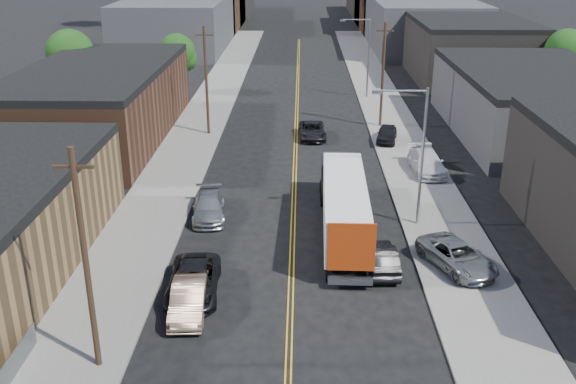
{
  "coord_description": "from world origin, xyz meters",
  "views": [
    {
      "loc": [
        0.46,
        -12.82,
        17.36
      ],
      "look_at": [
        -0.31,
        24.34,
        2.5
      ],
      "focal_mm": 40.0,
      "sensor_mm": 36.0,
      "label": 1
    }
  ],
  "objects_px": {
    "car_right_oncoming": "(381,258)",
    "car_right_lot_a": "(457,256)",
    "semi_truck": "(343,199)",
    "car_ahead_truck": "(312,130)",
    "car_left_b": "(189,299)",
    "car_left_d": "(209,207)",
    "car_left_c": "(193,281)",
    "car_right_lot_b": "(427,162)",
    "car_right_lot_c": "(387,134)"
  },
  "relations": [
    {
      "from": "car_right_oncoming",
      "to": "car_left_b",
      "type": "bearing_deg",
      "value": 22.47
    },
    {
      "from": "semi_truck",
      "to": "car_right_lot_a",
      "type": "relative_size",
      "value": 2.78
    },
    {
      "from": "car_right_oncoming",
      "to": "car_left_d",
      "type": "bearing_deg",
      "value": -35.71
    },
    {
      "from": "car_right_lot_a",
      "to": "car_right_lot_b",
      "type": "height_order",
      "value": "car_right_lot_b"
    },
    {
      "from": "car_left_b",
      "to": "car_right_lot_a",
      "type": "distance_m",
      "value": 14.91
    },
    {
      "from": "car_left_b",
      "to": "car_right_lot_c",
      "type": "bearing_deg",
      "value": 61.42
    },
    {
      "from": "car_left_b",
      "to": "car_right_lot_b",
      "type": "relative_size",
      "value": 0.84
    },
    {
      "from": "car_left_b",
      "to": "car_left_c",
      "type": "bearing_deg",
      "value": 87.79
    },
    {
      "from": "car_left_c",
      "to": "car_right_lot_a",
      "type": "distance_m",
      "value": 14.51
    },
    {
      "from": "semi_truck",
      "to": "car_right_oncoming",
      "type": "height_order",
      "value": "semi_truck"
    },
    {
      "from": "car_ahead_truck",
      "to": "car_left_b",
      "type": "bearing_deg",
      "value": -104.99
    },
    {
      "from": "car_left_c",
      "to": "car_right_lot_a",
      "type": "height_order",
      "value": "car_right_lot_a"
    },
    {
      "from": "car_left_d",
      "to": "car_right_lot_c",
      "type": "relative_size",
      "value": 1.23
    },
    {
      "from": "car_right_lot_b",
      "to": "car_ahead_truck",
      "type": "relative_size",
      "value": 1.08
    },
    {
      "from": "semi_truck",
      "to": "car_right_lot_a",
      "type": "xyz_separation_m",
      "value": [
        6.06,
        -4.95,
        -1.29
      ]
    },
    {
      "from": "car_right_lot_a",
      "to": "car_right_lot_c",
      "type": "relative_size",
      "value": 1.26
    },
    {
      "from": "car_left_c",
      "to": "car_right_lot_b",
      "type": "bearing_deg",
      "value": 47.11
    },
    {
      "from": "car_right_lot_c",
      "to": "car_right_oncoming",
      "type": "bearing_deg",
      "value": -86.74
    },
    {
      "from": "car_left_c",
      "to": "car_right_lot_b",
      "type": "relative_size",
      "value": 1.0
    },
    {
      "from": "car_right_oncoming",
      "to": "car_right_lot_a",
      "type": "xyz_separation_m",
      "value": [
        4.17,
        0.01,
        0.16
      ]
    },
    {
      "from": "car_right_oncoming",
      "to": "car_right_lot_b",
      "type": "xyz_separation_m",
      "value": [
        5.31,
        15.7,
        0.24
      ]
    },
    {
      "from": "car_right_lot_a",
      "to": "car_ahead_truck",
      "type": "height_order",
      "value": "car_right_lot_a"
    },
    {
      "from": "semi_truck",
      "to": "car_left_b",
      "type": "height_order",
      "value": "semi_truck"
    },
    {
      "from": "car_ahead_truck",
      "to": "car_right_lot_a",
      "type": "bearing_deg",
      "value": -75.67
    },
    {
      "from": "car_left_d",
      "to": "car_right_lot_b",
      "type": "xyz_separation_m",
      "value": [
        15.92,
        8.72,
        0.21
      ]
    },
    {
      "from": "car_left_c",
      "to": "car_left_d",
      "type": "xyz_separation_m",
      "value": [
        -0.56,
        9.87,
        -0.03
      ]
    },
    {
      "from": "car_right_oncoming",
      "to": "car_ahead_truck",
      "type": "distance_m",
      "value": 25.36
    },
    {
      "from": "car_right_lot_a",
      "to": "car_ahead_truck",
      "type": "xyz_separation_m",
      "value": [
        -7.67,
        25.11,
        -0.17
      ]
    },
    {
      "from": "car_left_b",
      "to": "car_left_d",
      "type": "distance_m",
      "value": 11.62
    },
    {
      "from": "car_right_oncoming",
      "to": "car_ahead_truck",
      "type": "xyz_separation_m",
      "value": [
        -3.5,
        25.12,
        -0.01
      ]
    },
    {
      "from": "car_left_b",
      "to": "semi_truck",
      "type": "bearing_deg",
      "value": 46.15
    },
    {
      "from": "car_right_lot_b",
      "to": "car_ahead_truck",
      "type": "distance_m",
      "value": 12.9
    },
    {
      "from": "car_right_oncoming",
      "to": "car_right_lot_c",
      "type": "distance_m",
      "value": 23.96
    },
    {
      "from": "car_left_c",
      "to": "car_right_lot_a",
      "type": "bearing_deg",
      "value": 8.2
    },
    {
      "from": "car_left_d",
      "to": "semi_truck",
      "type": "bearing_deg",
      "value": -19.81
    },
    {
      "from": "car_right_lot_b",
      "to": "car_right_lot_c",
      "type": "height_order",
      "value": "car_right_lot_b"
    },
    {
      "from": "semi_truck",
      "to": "car_right_lot_b",
      "type": "height_order",
      "value": "semi_truck"
    },
    {
      "from": "car_right_lot_a",
      "to": "car_right_lot_c",
      "type": "distance_m",
      "value": 23.75
    },
    {
      "from": "car_left_d",
      "to": "car_right_lot_b",
      "type": "bearing_deg",
      "value": 21.93
    },
    {
      "from": "car_left_c",
      "to": "car_left_d",
      "type": "height_order",
      "value": "car_left_c"
    },
    {
      "from": "car_right_oncoming",
      "to": "car_right_lot_b",
      "type": "relative_size",
      "value": 0.79
    },
    {
      "from": "car_right_oncoming",
      "to": "car_right_lot_a",
      "type": "distance_m",
      "value": 4.18
    },
    {
      "from": "semi_truck",
      "to": "car_right_oncoming",
      "type": "distance_m",
      "value": 5.5
    },
    {
      "from": "car_left_d",
      "to": "car_right_lot_a",
      "type": "height_order",
      "value": "car_right_lot_a"
    },
    {
      "from": "car_left_d",
      "to": "car_left_c",
      "type": "bearing_deg",
      "value": -93.52
    },
    {
      "from": "car_left_c",
      "to": "car_ahead_truck",
      "type": "height_order",
      "value": "car_left_c"
    },
    {
      "from": "car_right_oncoming",
      "to": "car_right_lot_a",
      "type": "relative_size",
      "value": 0.83
    },
    {
      "from": "car_ahead_truck",
      "to": "car_right_oncoming",
      "type": "bearing_deg",
      "value": -84.73
    },
    {
      "from": "car_left_c",
      "to": "car_right_lot_a",
      "type": "xyz_separation_m",
      "value": [
        14.22,
        2.9,
        0.11
      ]
    },
    {
      "from": "car_left_d",
      "to": "car_right_oncoming",
      "type": "relative_size",
      "value": 1.18
    }
  ]
}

